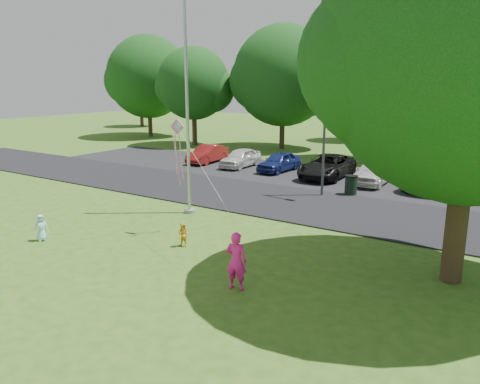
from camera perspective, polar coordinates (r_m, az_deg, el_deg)
The scene contains 14 objects.
ground at distance 15.47m, azimuth -7.71°, elevation -8.77°, with size 120.00×120.00×0.00m, color #345F19.
park_road at distance 22.67m, azimuth 7.23°, elevation -1.43°, with size 60.00×6.00×0.06m, color black.
parking_strip at distance 28.52m, azimuth 12.95°, elevation 1.43°, with size 42.00×7.00×0.06m, color black.
flagpole at distance 20.47m, azimuth -6.42°, elevation 8.76°, with size 0.50×0.50×10.00m.
street_lamp at distance 23.70m, azimuth 10.85°, elevation 8.60°, with size 1.82×0.40×6.49m.
trash_can at distance 24.77m, azimuth 13.37°, elevation 0.79°, with size 0.66×0.66×1.05m.
big_tree at distance 14.35m, azimuth 26.37°, elevation 14.98°, with size 9.28×8.62×11.06m.
tree_row at distance 35.88m, azimuth 20.87°, elevation 12.47°, with size 64.35×11.94×10.88m.
horizon_trees at distance 45.00m, azimuth 26.57°, elevation 10.18°, with size 77.46×7.20×7.02m.
parked_cars at distance 28.06m, azimuth 14.90°, elevation 2.61°, with size 22.37×5.57×1.47m.
woman at distance 13.36m, azimuth -0.47°, elevation -8.39°, with size 0.62×0.41×1.71m, color #FF2195.
child_yellow at distance 16.87m, azimuth -6.93°, elevation -5.25°, with size 0.43×0.33×0.87m, color yellow.
child_blue at distance 18.86m, azimuth -23.09°, elevation -4.03°, with size 0.49×0.32×1.00m, color #A6EFFF.
kite at distance 17.59m, azimuth -7.51°, elevation 6.33°, with size 4.91×3.27×2.59m.
Camera 1 is at (9.44, -10.78, 5.84)m, focal length 35.00 mm.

